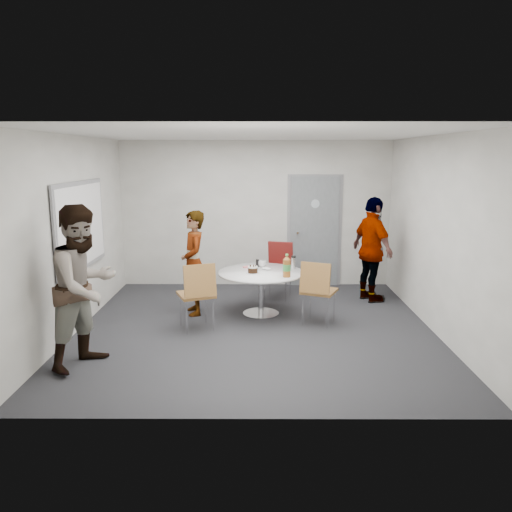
{
  "coord_description": "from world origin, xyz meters",
  "views": [
    {
      "loc": [
        0.04,
        -6.78,
        2.42
      ],
      "look_at": [
        0.01,
        0.25,
        1.01
      ],
      "focal_mm": 35.0,
      "sensor_mm": 36.0,
      "label": 1
    }
  ],
  "objects_px": {
    "table": "(263,277)",
    "person_main": "(194,263)",
    "whiteboard": "(81,226)",
    "chair_far": "(279,264)",
    "chair_near_right": "(317,286)",
    "person_right": "(372,250)",
    "person_left": "(85,287)",
    "door": "(314,231)",
    "chair_near_left": "(198,289)"
  },
  "relations": [
    {
      "from": "door",
      "to": "person_left",
      "type": "height_order",
      "value": "door"
    },
    {
      "from": "chair_near_right",
      "to": "chair_far",
      "type": "height_order",
      "value": "chair_far"
    },
    {
      "from": "chair_near_left",
      "to": "table",
      "type": "bearing_deg",
      "value": 16.78
    },
    {
      "from": "table",
      "to": "chair_near_left",
      "type": "bearing_deg",
      "value": -141.23
    },
    {
      "from": "person_right",
      "to": "table",
      "type": "bearing_deg",
      "value": 91.4
    },
    {
      "from": "person_left",
      "to": "chair_near_left",
      "type": "bearing_deg",
      "value": -17.81
    },
    {
      "from": "whiteboard",
      "to": "chair_near_right",
      "type": "bearing_deg",
      "value": -0.93
    },
    {
      "from": "door",
      "to": "person_right",
      "type": "relative_size",
      "value": 1.2
    },
    {
      "from": "chair_near_right",
      "to": "person_main",
      "type": "bearing_deg",
      "value": -173.19
    },
    {
      "from": "chair_near_left",
      "to": "chair_far",
      "type": "distance_m",
      "value": 2.12
    },
    {
      "from": "chair_far",
      "to": "person_main",
      "type": "bearing_deg",
      "value": 50.73
    },
    {
      "from": "table",
      "to": "chair_near_left",
      "type": "xyz_separation_m",
      "value": [
        -0.91,
        -0.73,
        0.01
      ]
    },
    {
      "from": "chair_far",
      "to": "person_left",
      "type": "height_order",
      "value": "person_left"
    },
    {
      "from": "whiteboard",
      "to": "chair_far",
      "type": "xyz_separation_m",
      "value": [
        2.87,
        1.45,
        -0.86
      ]
    },
    {
      "from": "person_main",
      "to": "person_left",
      "type": "xyz_separation_m",
      "value": [
        -1.01,
        -1.95,
        0.14
      ]
    },
    {
      "from": "person_right",
      "to": "chair_near_left",
      "type": "bearing_deg",
      "value": 97.35
    },
    {
      "from": "chair_near_right",
      "to": "whiteboard",
      "type": "bearing_deg",
      "value": -157.44
    },
    {
      "from": "chair_far",
      "to": "person_left",
      "type": "relative_size",
      "value": 0.51
    },
    {
      "from": "whiteboard",
      "to": "person_main",
      "type": "bearing_deg",
      "value": 18.13
    },
    {
      "from": "table",
      "to": "person_main",
      "type": "bearing_deg",
      "value": 176.69
    },
    {
      "from": "chair_far",
      "to": "chair_near_left",
      "type": "bearing_deg",
      "value": 70.98
    },
    {
      "from": "person_main",
      "to": "person_left",
      "type": "relative_size",
      "value": 0.85
    },
    {
      "from": "door",
      "to": "chair_far",
      "type": "xyz_separation_m",
      "value": [
        -0.69,
        -0.83,
        -0.44
      ]
    },
    {
      "from": "person_main",
      "to": "person_right",
      "type": "relative_size",
      "value": 0.91
    },
    {
      "from": "person_left",
      "to": "person_right",
      "type": "xyz_separation_m",
      "value": [
        3.9,
        2.65,
        -0.07
      ]
    },
    {
      "from": "chair_far",
      "to": "table",
      "type": "bearing_deg",
      "value": 89.65
    },
    {
      "from": "whiteboard",
      "to": "chair_near_right",
      "type": "height_order",
      "value": "whiteboard"
    },
    {
      "from": "whiteboard",
      "to": "person_main",
      "type": "distance_m",
      "value": 1.72
    },
    {
      "from": "chair_far",
      "to": "person_main",
      "type": "relative_size",
      "value": 0.59
    },
    {
      "from": "person_right",
      "to": "chair_far",
      "type": "bearing_deg",
      "value": 59.42
    },
    {
      "from": "person_main",
      "to": "whiteboard",
      "type": "bearing_deg",
      "value": -87.33
    },
    {
      "from": "chair_far",
      "to": "person_right",
      "type": "xyz_separation_m",
      "value": [
        1.55,
        -0.25,
        0.29
      ]
    },
    {
      "from": "chair_near_right",
      "to": "person_main",
      "type": "xyz_separation_m",
      "value": [
        -1.84,
        0.55,
        0.22
      ]
    },
    {
      "from": "door",
      "to": "chair_far",
      "type": "bearing_deg",
      "value": -129.99
    },
    {
      "from": "whiteboard",
      "to": "chair_far",
      "type": "height_order",
      "value": "whiteboard"
    },
    {
      "from": "door",
      "to": "person_main",
      "type": "height_order",
      "value": "door"
    },
    {
      "from": "chair_near_left",
      "to": "person_right",
      "type": "xyz_separation_m",
      "value": [
        2.74,
        1.5,
        0.28
      ]
    },
    {
      "from": "whiteboard",
      "to": "table",
      "type": "relative_size",
      "value": 1.46
    },
    {
      "from": "whiteboard",
      "to": "door",
      "type": "bearing_deg",
      "value": 32.66
    },
    {
      "from": "chair_near_left",
      "to": "chair_far",
      "type": "bearing_deg",
      "value": 33.62
    },
    {
      "from": "chair_near_left",
      "to": "chair_near_right",
      "type": "height_order",
      "value": "chair_near_left"
    },
    {
      "from": "table",
      "to": "chair_near_right",
      "type": "distance_m",
      "value": 0.92
    },
    {
      "from": "table",
      "to": "person_right",
      "type": "relative_size",
      "value": 0.74
    },
    {
      "from": "person_right",
      "to": "chair_near_right",
      "type": "bearing_deg",
      "value": 118.62
    },
    {
      "from": "chair_near_right",
      "to": "chair_far",
      "type": "bearing_deg",
      "value": 131.44
    },
    {
      "from": "door",
      "to": "whiteboard",
      "type": "relative_size",
      "value": 1.12
    },
    {
      "from": "chair_near_left",
      "to": "chair_near_right",
      "type": "distance_m",
      "value": 1.7
    },
    {
      "from": "chair_near_right",
      "to": "person_right",
      "type": "bearing_deg",
      "value": 73.39
    },
    {
      "from": "whiteboard",
      "to": "person_left",
      "type": "relative_size",
      "value": 1.0
    },
    {
      "from": "door",
      "to": "person_left",
      "type": "distance_m",
      "value": 4.82
    }
  ]
}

